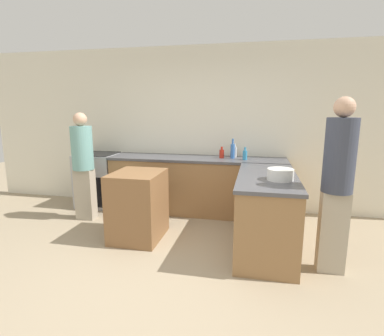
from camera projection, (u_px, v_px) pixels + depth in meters
name	position (u px, v px, depth m)	size (l,w,h in m)	color
ground_plane	(159.00, 275.00, 3.09)	(14.00, 14.00, 0.00)	tan
wall_back	(201.00, 129.00, 5.06)	(8.00, 0.06, 2.70)	silver
counter_back	(197.00, 185.00, 4.91)	(2.84, 0.65, 0.92)	olive
counter_peninsula	(266.00, 212.00, 3.65)	(0.69, 1.57, 0.92)	olive
range_oven	(99.00, 180.00, 5.27)	(0.67, 0.63, 0.93)	#ADADB2
island_table	(138.00, 205.00, 3.93)	(0.62, 0.73, 0.89)	brown
mixing_bowl	(280.00, 174.00, 3.30)	(0.29, 0.29, 0.13)	white
water_bottle_blue	(233.00, 151.00, 4.71)	(0.07, 0.07, 0.31)	#386BB7
dish_soap_bottle	(245.00, 155.00, 4.59)	(0.07, 0.07, 0.20)	#338CBF
vinegar_bottle_clear	(235.00, 152.00, 4.85)	(0.07, 0.07, 0.23)	silver
hot_sauce_bottle	(222.00, 154.00, 4.76)	(0.07, 0.07, 0.18)	red
person_by_range	(83.00, 162.00, 4.52)	(0.31, 0.31, 1.64)	#ADA38E
person_at_peninsula	(338.00, 179.00, 2.99)	(0.30, 0.30, 1.81)	#ADA38E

